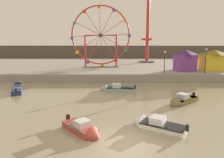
{
  "coord_description": "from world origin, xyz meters",
  "views": [
    {
      "loc": [
        -0.71,
        -11.97,
        6.43
      ],
      "look_at": [
        -0.69,
        12.51,
        1.76
      ],
      "focal_mm": 33.87,
      "sensor_mm": 36.0,
      "label": 1
    }
  ],
  "objects_px": {
    "carnival_booth_yellow_awning": "(214,60)",
    "carnival_booth_purple_stall": "(185,60)",
    "ferris_wheel_red_frame": "(100,37)",
    "drop_tower_red_tower": "(147,36)",
    "motorboat_faded_red": "(84,130)",
    "motorboat_olive_wood": "(181,101)",
    "promenade_lamp_near": "(165,58)",
    "motorboat_seafoam": "(114,88)",
    "motorboat_white_red_stripe": "(153,124)",
    "promenade_lamp_far": "(206,57)",
    "motorboat_navy_blue": "(17,88)"
  },
  "relations": [
    {
      "from": "motorboat_faded_red",
      "to": "carnival_booth_purple_stall",
      "type": "distance_m",
      "value": 25.35
    },
    {
      "from": "motorboat_faded_red",
      "to": "carnival_booth_yellow_awning",
      "type": "bearing_deg",
      "value": 96.38
    },
    {
      "from": "ferris_wheel_red_frame",
      "to": "carnival_booth_yellow_awning",
      "type": "relative_size",
      "value": 2.46
    },
    {
      "from": "motorboat_white_red_stripe",
      "to": "drop_tower_red_tower",
      "type": "xyz_separation_m",
      "value": [
        4.81,
        32.85,
        6.75
      ]
    },
    {
      "from": "promenade_lamp_far",
      "to": "promenade_lamp_near",
      "type": "bearing_deg",
      "value": 179.09
    },
    {
      "from": "motorboat_olive_wood",
      "to": "drop_tower_red_tower",
      "type": "xyz_separation_m",
      "value": [
        0.86,
        27.02,
        6.74
      ]
    },
    {
      "from": "motorboat_navy_blue",
      "to": "drop_tower_red_tower",
      "type": "distance_m",
      "value": 29.93
    },
    {
      "from": "carnival_booth_yellow_awning",
      "to": "carnival_booth_purple_stall",
      "type": "relative_size",
      "value": 1.3
    },
    {
      "from": "carnival_booth_yellow_awning",
      "to": "motorboat_navy_blue",
      "type": "bearing_deg",
      "value": -164.46
    },
    {
      "from": "ferris_wheel_red_frame",
      "to": "drop_tower_red_tower",
      "type": "distance_m",
      "value": 13.04
    },
    {
      "from": "motorboat_faded_red",
      "to": "motorboat_navy_blue",
      "type": "bearing_deg",
      "value": 176.52
    },
    {
      "from": "ferris_wheel_red_frame",
      "to": "promenade_lamp_near",
      "type": "relative_size",
      "value": 3.26
    },
    {
      "from": "motorboat_seafoam",
      "to": "motorboat_white_red_stripe",
      "type": "xyz_separation_m",
      "value": [
        2.72,
        -11.32,
        0.0
      ]
    },
    {
      "from": "motorboat_seafoam",
      "to": "motorboat_navy_blue",
      "type": "height_order",
      "value": "motorboat_seafoam"
    },
    {
      "from": "motorboat_white_red_stripe",
      "to": "motorboat_navy_blue",
      "type": "height_order",
      "value": "motorboat_white_red_stripe"
    },
    {
      "from": "carnival_booth_purple_stall",
      "to": "promenade_lamp_far",
      "type": "bearing_deg",
      "value": -60.45
    },
    {
      "from": "motorboat_olive_wood",
      "to": "promenade_lamp_near",
      "type": "xyz_separation_m",
      "value": [
        0.96,
        11.19,
        3.24
      ]
    },
    {
      "from": "motorboat_white_red_stripe",
      "to": "carnival_booth_purple_stall",
      "type": "height_order",
      "value": "carnival_booth_purple_stall"
    },
    {
      "from": "drop_tower_red_tower",
      "to": "carnival_booth_purple_stall",
      "type": "distance_m",
      "value": 14.15
    },
    {
      "from": "motorboat_faded_red",
      "to": "ferris_wheel_red_frame",
      "type": "distance_m",
      "value": 26.29
    },
    {
      "from": "motorboat_seafoam",
      "to": "motorboat_navy_blue",
      "type": "xyz_separation_m",
      "value": [
        -12.35,
        0.19,
        0.02
      ]
    },
    {
      "from": "ferris_wheel_red_frame",
      "to": "motorboat_white_red_stripe",
      "type": "bearing_deg",
      "value": -78.22
    },
    {
      "from": "motorboat_navy_blue",
      "to": "promenade_lamp_far",
      "type": "xyz_separation_m",
      "value": [
        26.1,
        5.41,
        3.45
      ]
    },
    {
      "from": "motorboat_faded_red",
      "to": "motorboat_seafoam",
      "type": "bearing_deg",
      "value": 127.71
    },
    {
      "from": "motorboat_faded_red",
      "to": "carnival_booth_yellow_awning",
      "type": "distance_m",
      "value": 28.64
    },
    {
      "from": "motorboat_seafoam",
      "to": "motorboat_faded_red",
      "type": "relative_size",
      "value": 1.35
    },
    {
      "from": "promenade_lamp_near",
      "to": "motorboat_white_red_stripe",
      "type": "bearing_deg",
      "value": -106.1
    },
    {
      "from": "promenade_lamp_near",
      "to": "promenade_lamp_far",
      "type": "relative_size",
      "value": 0.9
    },
    {
      "from": "motorboat_white_red_stripe",
      "to": "promenade_lamp_far",
      "type": "distance_m",
      "value": 20.49
    },
    {
      "from": "motorboat_seafoam",
      "to": "drop_tower_red_tower",
      "type": "distance_m",
      "value": 23.79
    },
    {
      "from": "motorboat_seafoam",
      "to": "motorboat_faded_red",
      "type": "height_order",
      "value": "motorboat_faded_red"
    },
    {
      "from": "carnival_booth_yellow_awning",
      "to": "promenade_lamp_far",
      "type": "xyz_separation_m",
      "value": [
        -2.88,
        -3.38,
        0.73
      ]
    },
    {
      "from": "motorboat_seafoam",
      "to": "motorboat_olive_wood",
      "type": "bearing_deg",
      "value": 145.34
    },
    {
      "from": "ferris_wheel_red_frame",
      "to": "promenade_lamp_far",
      "type": "distance_m",
      "value": 18.02
    },
    {
      "from": "carnival_booth_purple_stall",
      "to": "motorboat_white_red_stripe",
      "type": "bearing_deg",
      "value": -119.28
    },
    {
      "from": "promenade_lamp_near",
      "to": "carnival_booth_purple_stall",
      "type": "bearing_deg",
      "value": 35.55
    },
    {
      "from": "drop_tower_red_tower",
      "to": "carnival_booth_yellow_awning",
      "type": "distance_m",
      "value": 16.02
    },
    {
      "from": "carnival_booth_purple_stall",
      "to": "motorboat_faded_red",
      "type": "bearing_deg",
      "value": -128.45
    },
    {
      "from": "carnival_booth_yellow_awning",
      "to": "carnival_booth_purple_stall",
      "type": "distance_m",
      "value": 4.96
    },
    {
      "from": "carnival_booth_yellow_awning",
      "to": "motorboat_olive_wood",
      "type": "bearing_deg",
      "value": -125.9
    },
    {
      "from": "motorboat_seafoam",
      "to": "ferris_wheel_red_frame",
      "type": "height_order",
      "value": "ferris_wheel_red_frame"
    },
    {
      "from": "drop_tower_red_tower",
      "to": "ferris_wheel_red_frame",
      "type": "bearing_deg",
      "value": -139.31
    },
    {
      "from": "promenade_lamp_near",
      "to": "promenade_lamp_far",
      "type": "xyz_separation_m",
      "value": [
        6.13,
        -0.1,
        0.21
      ]
    },
    {
      "from": "motorboat_navy_blue",
      "to": "promenade_lamp_near",
      "type": "relative_size",
      "value": 1.6
    },
    {
      "from": "promenade_lamp_far",
      "to": "ferris_wheel_red_frame",
      "type": "bearing_deg",
      "value": 155.25
    },
    {
      "from": "motorboat_white_red_stripe",
      "to": "promenade_lamp_far",
      "type": "bearing_deg",
      "value": -91.46
    },
    {
      "from": "motorboat_navy_blue",
      "to": "carnival_booth_yellow_awning",
      "type": "height_order",
      "value": "carnival_booth_yellow_awning"
    },
    {
      "from": "carnival_booth_purple_stall",
      "to": "carnival_booth_yellow_awning",
      "type": "bearing_deg",
      "value": -0.62
    },
    {
      "from": "motorboat_olive_wood",
      "to": "promenade_lamp_far",
      "type": "bearing_deg",
      "value": -163.2
    },
    {
      "from": "motorboat_navy_blue",
      "to": "drop_tower_red_tower",
      "type": "relative_size",
      "value": 0.38
    }
  ]
}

